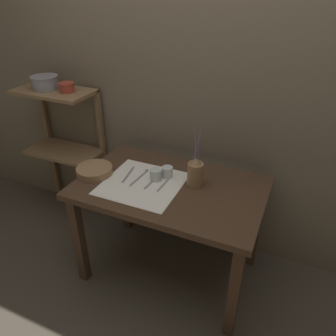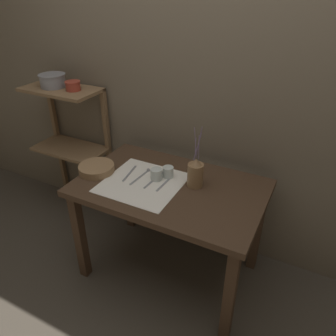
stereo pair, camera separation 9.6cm
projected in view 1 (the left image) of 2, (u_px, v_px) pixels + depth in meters
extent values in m
plane|color=#473F35|center=(170.00, 269.00, 2.38)|extent=(12.00, 12.00, 0.00)
cube|color=#6B5E4C|center=(199.00, 89.00, 2.15)|extent=(7.00, 0.06, 2.40)
cube|color=#422D1E|center=(170.00, 188.00, 2.03)|extent=(1.15, 0.73, 0.04)
cube|color=#422D1E|center=(79.00, 240.00, 2.15)|extent=(0.06, 0.06, 0.69)
cube|color=#422D1E|center=(234.00, 293.00, 1.79)|extent=(0.06, 0.06, 0.69)
cube|color=#422D1E|center=(126.00, 192.00, 2.63)|extent=(0.06, 0.06, 0.69)
cube|color=#422D1E|center=(256.00, 226.00, 2.27)|extent=(0.06, 0.06, 0.69)
cube|color=brown|center=(54.00, 92.00, 2.40)|extent=(0.59, 0.32, 0.02)
cube|color=brown|center=(64.00, 151.00, 2.65)|extent=(0.59, 0.32, 0.02)
cube|color=brown|center=(50.00, 144.00, 2.89)|extent=(0.04, 0.04, 1.12)
cube|color=brown|center=(104.00, 157.00, 2.69)|extent=(0.04, 0.04, 1.12)
cube|color=white|center=(143.00, 183.00, 2.03)|extent=(0.48, 0.47, 0.00)
cylinder|color=olive|center=(195.00, 174.00, 1.99)|extent=(0.10, 0.10, 0.15)
cone|color=olive|center=(196.00, 161.00, 1.94)|extent=(0.07, 0.07, 0.04)
cylinder|color=slate|center=(199.00, 141.00, 1.89)|extent=(0.04, 0.03, 0.21)
cylinder|color=slate|center=(195.00, 143.00, 1.88)|extent=(0.02, 0.03, 0.20)
cylinder|color=slate|center=(199.00, 141.00, 1.88)|extent=(0.05, 0.04, 0.21)
cylinder|color=slate|center=(199.00, 147.00, 1.88)|extent=(0.01, 0.02, 0.16)
cylinder|color=slate|center=(195.00, 148.00, 1.89)|extent=(0.01, 0.02, 0.13)
cylinder|color=slate|center=(197.00, 146.00, 1.88)|extent=(0.03, 0.04, 0.17)
cylinder|color=#8E6B47|center=(94.00, 170.00, 2.12)|extent=(0.23, 0.23, 0.05)
cylinder|color=silver|center=(156.00, 175.00, 2.05)|extent=(0.07, 0.07, 0.07)
cylinder|color=silver|center=(167.00, 172.00, 2.08)|extent=(0.07, 0.07, 0.07)
cube|color=gray|center=(128.00, 175.00, 2.12)|extent=(0.04, 0.20, 0.00)
cube|color=gray|center=(139.00, 178.00, 2.08)|extent=(0.03, 0.20, 0.00)
sphere|color=gray|center=(147.00, 171.00, 2.15)|extent=(0.02, 0.02, 0.02)
cube|color=gray|center=(153.00, 181.00, 2.05)|extent=(0.03, 0.20, 0.00)
sphere|color=gray|center=(160.00, 173.00, 2.12)|extent=(0.02, 0.02, 0.02)
cube|color=gray|center=(165.00, 183.00, 2.03)|extent=(0.02, 0.20, 0.00)
cylinder|color=gray|center=(45.00, 82.00, 2.39)|extent=(0.19, 0.19, 0.10)
cylinder|color=gray|center=(44.00, 76.00, 2.37)|extent=(0.20, 0.20, 0.01)
cylinder|color=#9E3828|center=(67.00, 87.00, 2.33)|extent=(0.10, 0.10, 0.07)
cylinder|color=#9E3828|center=(66.00, 83.00, 2.32)|extent=(0.11, 0.11, 0.01)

